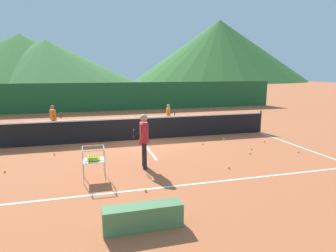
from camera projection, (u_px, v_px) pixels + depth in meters
The scene contains 25 objects.
ground_plane at pixel (140, 140), 12.65m from camera, with size 120.00×120.00×0.00m, color #BC6038.
line_baseline_near at pixel (177, 186), 7.54m from camera, with size 11.60×0.08×0.01m, color white.
line_baseline_far at pixel (123, 118), 18.57m from camera, with size 11.60×0.08×0.01m, color white.
line_sideline_east at pixel (258, 132), 14.17m from camera, with size 0.08×11.64×0.01m, color white.
line_service_center at pixel (140, 139), 12.65m from camera, with size 0.08×6.22×0.01m, color white.
tennis_net at pixel (140, 128), 12.56m from camera, with size 11.84×0.08×1.05m.
instructor at pixel (144, 136), 8.80m from camera, with size 0.43×0.78×1.66m.
student_0 at pixel (53, 117), 13.78m from camera, with size 0.59×0.55×1.34m.
student_1 at pixel (169, 114), 15.08m from camera, with size 0.41×0.65×1.25m.
ball_cart at pixel (93, 159), 7.88m from camera, with size 0.58×0.58×0.90m.
tennis_ball_0 at pixel (5, 171), 8.54m from camera, with size 0.07×0.07×0.07m, color yellow.
tennis_ball_1 at pixel (229, 168), 8.87m from camera, with size 0.07×0.07×0.07m, color yellow.
tennis_ball_2 at pixel (224, 139), 12.53m from camera, with size 0.07×0.07×0.07m, color yellow.
tennis_ball_3 at pixel (264, 141), 12.23m from camera, with size 0.07×0.07×0.07m, color yellow.
tennis_ball_4 at pixel (298, 152), 10.60m from camera, with size 0.07×0.07×0.07m, color yellow.
tennis_ball_5 at pixel (250, 153), 10.45m from camera, with size 0.07×0.07×0.07m, color yellow.
tennis_ball_7 at pixel (54, 154), 10.31m from camera, with size 0.07×0.07×0.07m, color yellow.
tennis_ball_8 at pixel (202, 144), 11.76m from camera, with size 0.07×0.07×0.07m, color yellow.
tennis_ball_9 at pixel (146, 190), 7.19m from camera, with size 0.07×0.07×0.07m, color yellow.
tennis_ball_10 at pixel (251, 149), 11.04m from camera, with size 0.07×0.07×0.07m, color yellow.
windscreen_fence at pixel (117, 97), 21.73m from camera, with size 25.52×0.08×2.09m, color #1E5B2D.
courtside_bench at pixel (143, 217), 5.48m from camera, with size 1.50×0.36×0.46m, color #4C7F4C.
hill_0 at pixel (21, 58), 77.08m from camera, with size 53.78×53.78×12.52m, color #38702D.
hill_1 at pixel (47, 61), 74.50m from camera, with size 44.88×44.88×10.71m, color #427A38.
hill_2 at pixel (219, 51), 89.56m from camera, with size 51.93×51.93×18.14m, color #38702D.
Camera 1 is at (-2.13, -12.19, 2.93)m, focal length 31.18 mm.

